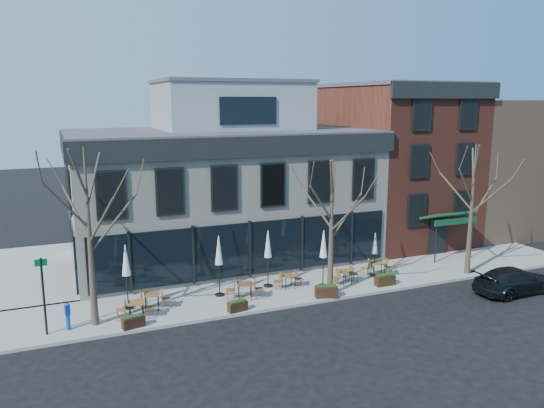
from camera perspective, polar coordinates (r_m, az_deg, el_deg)
name	(u,v)px	position (r m, az deg, el deg)	size (l,w,h in m)	color
ground	(250,281)	(30.14, -2.43, -8.28)	(120.00, 120.00, 0.00)	black
sidewalk_front	(319,284)	(29.49, 5.03, -8.60)	(33.50, 4.70, 0.15)	gray
sidewalk_side	(34,273)	(34.25, -24.22, -6.75)	(4.50, 12.00, 0.15)	gray
corner_building	(223,185)	(33.69, -5.34, 2.04)	(18.39, 10.39, 11.10)	beige
red_brick_building	(395,162)	(39.23, 13.08, 4.43)	(8.20, 11.78, 11.18)	maroon
bg_building	(490,163)	(46.52, 22.44, 4.09)	(12.00, 12.00, 10.00)	#8C664C
tree_corner	(90,235)	(24.26, -19.01, -3.21)	(3.93, 3.98, 7.92)	#382B21
tree_mid	(332,226)	(26.85, 6.43, -2.32)	(3.50, 3.55, 7.04)	#382B21
tree_right	(472,208)	(32.05, 20.70, -0.37)	(3.72, 3.77, 7.48)	#382B21
sign_pole	(43,292)	(24.57, -23.38, -8.64)	(0.50, 0.10, 3.40)	black
parked_sedan	(515,281)	(30.89, 24.67, -7.49)	(1.91, 4.71, 1.37)	black
call_box	(68,315)	(25.13, -21.12, -11.10)	(0.25, 0.25, 1.26)	#0D43AD
cafe_set_0	(136,308)	(25.47, -14.39, -10.80)	(1.86, 0.85, 0.96)	brown
cafe_set_1	(152,299)	(26.34, -12.79, -9.98)	(1.86, 0.86, 0.95)	brown
cafe_set_2	(245,289)	(27.01, -2.94, -9.12)	(1.96, 1.01, 1.01)	brown
cafe_set_3	(289,280)	(28.52, 1.79, -8.15)	(1.66, 0.70, 0.87)	brown
cafe_set_4	(345,275)	(29.40, 7.81, -7.62)	(1.74, 0.77, 0.89)	brown
cafe_set_5	(378,267)	(30.91, 11.30, -6.70)	(1.94, 1.06, 1.00)	brown
umbrella_0	(126,264)	(26.17, -15.43, -6.22)	(0.51, 0.51, 3.16)	black
umbrella_1	(219,254)	(27.03, -5.73, -5.33)	(0.50, 0.50, 3.16)	black
umbrella_2	(268,247)	(28.21, -0.44, -4.65)	(0.50, 0.50, 3.09)	black
umbrella_3	(324,247)	(28.37, 5.56, -4.63)	(0.49, 0.49, 3.08)	black
umbrella_4	(375,246)	(30.52, 11.01, -4.42)	(0.41, 0.41, 2.53)	black
planter_0	(133,322)	(24.64, -14.68, -12.13)	(1.05, 0.59, 0.55)	black
planter_1	(238,306)	(25.63, -3.72, -10.88)	(0.98, 0.51, 0.52)	black
planter_2	(326,291)	(27.38, 5.86, -9.32)	(1.21, 0.74, 0.63)	#321B10
planter_3	(385,280)	(29.57, 12.05, -7.97)	(1.10, 0.44, 0.62)	black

